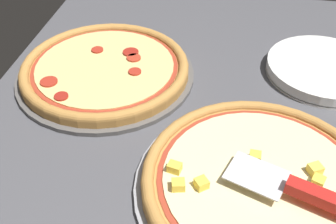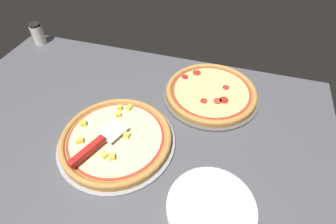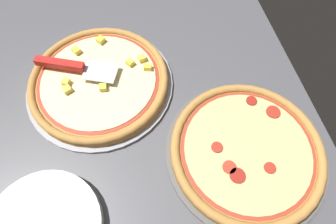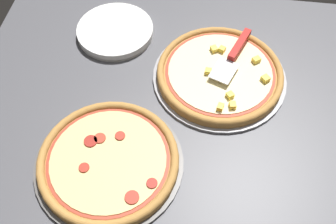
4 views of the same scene
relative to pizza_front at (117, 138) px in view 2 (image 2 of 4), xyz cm
name	(u,v)px [view 2 (image 2 of 4)]	position (x,y,z in cm)	size (l,w,h in cm)	color
ground_plane	(127,129)	(-0.17, 8.19, -4.30)	(151.72, 97.18, 3.60)	#4C4C51
pizza_pan_front	(117,142)	(0.03, -0.01, -2.00)	(41.03, 41.03, 1.00)	#939399
pizza_front	(117,138)	(0.00, 0.00, 0.00)	(38.57, 38.57, 3.80)	#B77F3D
pizza_pan_back	(211,95)	(27.06, 33.71, -2.00)	(39.64, 39.64, 1.00)	#565451
pizza_back	(211,92)	(27.05, 33.71, -0.17)	(37.26, 37.26, 2.75)	#B77F3D
serving_spatula	(92,147)	(-4.57, -7.58, 3.13)	(12.32, 22.73, 2.00)	silver
plate_stack	(211,208)	(35.68, -14.72, -1.10)	(25.50, 25.50, 2.80)	white
parmesan_shaker	(38,34)	(-66.24, 49.59, 2.80)	(6.07, 6.07, 10.79)	silver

